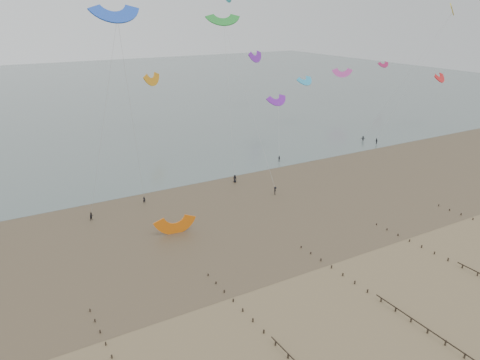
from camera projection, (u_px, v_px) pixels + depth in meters
ground at (329, 288)px, 69.23m from camera, size 500.00×500.00×0.00m
sea_and_shore at (202, 212)px, 95.18m from camera, size 500.00×665.00×0.03m
groynes at (461, 352)px, 55.52m from camera, size 72.16×50.16×1.00m
kitesurfer_lead at (144, 200)px, 99.30m from camera, size 0.65×0.60×1.49m
kitesurfers at (270, 169)px, 118.11m from camera, size 116.27×24.43×1.86m
grounded_kite at (176, 233)px, 86.11m from camera, size 7.15×5.90×3.60m
kites_airborne at (109, 73)px, 132.30m from camera, size 243.92×118.54×42.20m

